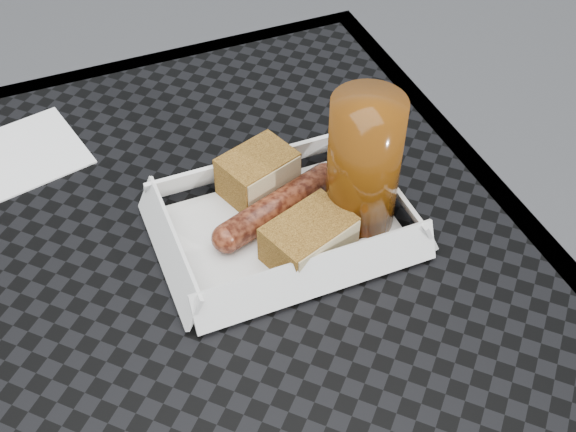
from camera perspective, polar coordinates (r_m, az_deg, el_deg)
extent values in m
cube|color=black|center=(0.69, -11.14, -7.32)|extent=(0.80, 0.80, 0.01)
cube|color=black|center=(0.98, -16.83, 9.71)|extent=(0.80, 0.03, 0.03)
cube|color=black|center=(0.81, 16.30, 0.94)|extent=(0.03, 0.80, 0.03)
cylinder|color=black|center=(1.25, 2.70, -0.84)|extent=(0.03, 0.03, 0.73)
cube|color=white|center=(0.73, -0.30, -1.01)|extent=(0.22, 0.15, 0.00)
cylinder|color=brown|center=(0.73, -0.84, 0.77)|extent=(0.13, 0.07, 0.03)
sphere|color=brown|center=(0.76, 2.88, 3.11)|extent=(0.03, 0.03, 0.03)
sphere|color=brown|center=(0.70, -4.87, -1.77)|extent=(0.03, 0.03, 0.03)
cube|color=olive|center=(0.75, -2.41, 3.38)|extent=(0.09, 0.07, 0.05)
cube|color=olive|center=(0.69, 1.65, -1.82)|extent=(0.10, 0.08, 0.04)
cylinder|color=#FF580B|center=(0.71, 5.06, -2.23)|extent=(0.02, 0.02, 0.00)
torus|color=white|center=(0.71, 5.86, -2.35)|extent=(0.02, 0.02, 0.00)
cube|color=#B2D17F|center=(0.72, 5.79, -1.85)|extent=(0.02, 0.02, 0.00)
cube|color=white|center=(0.86, -20.06, 4.68)|extent=(0.14, 0.14, 0.00)
cylinder|color=#552A07|center=(0.69, 5.99, 3.96)|extent=(0.07, 0.07, 0.15)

